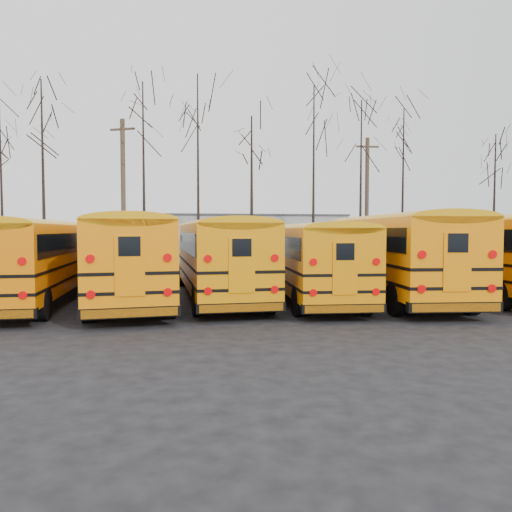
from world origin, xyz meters
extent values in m
plane|color=black|center=(0.00, 0.00, 0.00)|extent=(120.00, 120.00, 0.00)
cube|color=gray|center=(0.00, 12.00, 1.00)|extent=(40.00, 0.04, 2.00)
cube|color=#AEAEA9|center=(2.00, 32.00, 2.00)|extent=(22.00, 8.00, 4.00)
cylinder|color=black|center=(-7.14, -0.79, 0.50)|extent=(0.28, 1.00, 1.00)
cylinder|color=black|center=(-9.41, 7.61, 0.50)|extent=(0.28, 1.00, 1.00)
cylinder|color=black|center=(-7.15, 7.61, 0.50)|extent=(0.28, 1.00, 1.00)
cube|color=orange|center=(-8.27, 2.46, 1.68)|extent=(2.51, 9.31, 2.35)
cube|color=orange|center=(-8.28, 7.96, 1.00)|extent=(2.25, 1.70, 1.00)
cube|color=black|center=(-8.27, 2.26, 2.20)|extent=(2.55, 8.31, 0.70)
cube|color=black|center=(-8.27, 3.31, 0.95)|extent=(2.54, 11.03, 0.09)
cube|color=black|center=(-8.27, 3.31, 1.45)|extent=(2.54, 11.03, 0.09)
cube|color=black|center=(-8.28, 8.76, 0.45)|extent=(2.40, 0.20, 0.26)
cylinder|color=#B20505|center=(-7.32, -2.21, 0.95)|extent=(0.22, 0.04, 0.22)
cylinder|color=#B20505|center=(-7.32, -2.21, 1.85)|extent=(0.22, 0.04, 0.22)
cylinder|color=black|center=(-5.84, -1.25, 0.52)|extent=(0.38, 1.06, 1.04)
cylinder|color=black|center=(-3.50, -1.04, 0.52)|extent=(0.38, 1.06, 1.04)
cylinder|color=black|center=(-6.61, 7.46, 0.52)|extent=(0.38, 1.06, 1.04)
cylinder|color=black|center=(-4.27, 7.67, 0.52)|extent=(0.38, 1.06, 1.04)
cube|color=orange|center=(-4.97, 2.22, 1.74)|extent=(3.44, 9.87, 2.45)
cube|color=orange|center=(-5.47, 7.93, 1.04)|extent=(2.49, 1.97, 1.04)
cube|color=black|center=(-4.95, 2.02, 2.29)|extent=(3.39, 8.84, 0.73)
cube|color=black|center=(-5.05, 3.11, 0.99)|extent=(3.63, 11.66, 0.09)
cube|color=black|center=(-5.05, 3.11, 1.51)|extent=(3.63, 11.66, 0.09)
cube|color=black|center=(-4.55, -2.50, 0.47)|extent=(2.67, 0.46, 0.29)
cube|color=black|center=(-5.55, 8.76, 0.47)|extent=(2.51, 0.43, 0.27)
cube|color=orange|center=(-4.54, -2.61, 1.72)|extent=(0.78, 0.11, 1.61)
cylinder|color=#B20505|center=(-5.53, -2.71, 0.99)|extent=(0.23, 0.06, 0.23)
cylinder|color=#B20505|center=(-3.56, -2.53, 0.99)|extent=(0.23, 0.06, 0.23)
cylinder|color=#B20505|center=(-5.53, -2.71, 1.93)|extent=(0.23, 0.06, 0.23)
cylinder|color=#B20505|center=(-3.56, -2.53, 1.93)|extent=(0.23, 0.06, 0.23)
cylinder|color=black|center=(-2.67, -0.80, 0.50)|extent=(0.31, 1.02, 1.01)
cylinder|color=black|center=(-0.39, -0.74, 0.50)|extent=(0.31, 1.02, 1.01)
cylinder|color=black|center=(-2.90, 7.68, 0.50)|extent=(0.31, 1.02, 1.01)
cylinder|color=black|center=(-0.62, 7.74, 0.50)|extent=(0.31, 1.02, 1.01)
cube|color=orange|center=(-1.62, 2.51, 1.69)|extent=(2.78, 9.46, 2.37)
cube|color=orange|center=(-1.77, 8.07, 1.01)|extent=(2.32, 1.78, 1.01)
cube|color=black|center=(-1.61, 2.31, 2.22)|extent=(2.80, 8.45, 0.71)
cube|color=black|center=(-1.64, 3.37, 0.96)|extent=(2.86, 11.20, 0.09)
cube|color=black|center=(-1.64, 3.37, 1.46)|extent=(2.86, 11.20, 0.09)
cube|color=black|center=(-1.49, -2.08, 0.45)|extent=(2.59, 0.29, 0.28)
cube|color=black|center=(-1.79, 8.87, 0.45)|extent=(2.43, 0.27, 0.26)
cube|color=orange|center=(-1.49, -2.19, 1.67)|extent=(0.76, 0.06, 1.57)
cylinder|color=#B20505|center=(-2.45, -2.23, 0.96)|extent=(0.22, 0.05, 0.22)
cylinder|color=#B20505|center=(-0.53, -2.17, 0.96)|extent=(0.22, 0.05, 0.22)
cylinder|color=#B20505|center=(-2.45, -2.23, 1.87)|extent=(0.22, 0.05, 0.22)
cylinder|color=#B20505|center=(-0.53, -2.17, 1.87)|extent=(0.22, 0.05, 0.22)
cylinder|color=black|center=(0.39, -1.33, 0.48)|extent=(0.34, 0.97, 0.96)
cylinder|color=black|center=(2.55, -1.48, 0.48)|extent=(0.34, 0.97, 0.96)
cylinder|color=black|center=(0.97, 6.70, 0.48)|extent=(0.34, 0.97, 0.96)
cylinder|color=black|center=(3.13, 6.54, 0.48)|extent=(0.34, 0.97, 0.96)
cube|color=orange|center=(1.69, 1.70, 1.60)|extent=(3.02, 9.06, 2.25)
cube|color=orange|center=(2.07, 6.95, 0.96)|extent=(2.27, 1.78, 0.96)
cube|color=black|center=(1.68, 1.51, 2.11)|extent=(2.99, 8.10, 0.67)
cube|color=black|center=(1.75, 2.51, 0.91)|extent=(3.17, 10.70, 0.09)
cube|color=black|center=(1.75, 2.51, 1.39)|extent=(3.17, 10.70, 0.09)
cube|color=black|center=(1.38, -2.65, 0.43)|extent=(2.46, 0.39, 0.27)
cube|color=black|center=(2.13, 7.72, 0.43)|extent=(2.31, 0.36, 0.25)
cube|color=orange|center=(1.38, -2.75, 1.58)|extent=(0.72, 0.09, 1.48)
cylinder|color=#B20505|center=(0.47, -2.70, 0.91)|extent=(0.21, 0.05, 0.21)
cylinder|color=#B20505|center=(2.28, -2.83, 0.91)|extent=(0.21, 0.05, 0.21)
cylinder|color=#B20505|center=(0.47, -2.70, 1.77)|extent=(0.21, 0.05, 0.21)
cylinder|color=#B20505|center=(2.28, -2.83, 1.77)|extent=(0.21, 0.05, 0.21)
cylinder|color=black|center=(3.40, -1.75, 0.54)|extent=(0.41, 1.10, 1.07)
cylinder|color=black|center=(5.81, -2.00, 0.54)|extent=(0.41, 1.10, 1.07)
cylinder|color=black|center=(4.32, 7.22, 0.54)|extent=(0.41, 1.10, 1.07)
cylinder|color=black|center=(6.74, 6.97, 0.54)|extent=(0.41, 1.10, 1.07)
cube|color=orange|center=(4.96, 1.60, 1.80)|extent=(3.69, 10.20, 2.52)
cube|color=orange|center=(5.57, 7.47, 1.07)|extent=(2.59, 2.06, 1.07)
cube|color=black|center=(4.94, 1.38, 2.36)|extent=(3.63, 9.14, 0.75)
cube|color=black|center=(5.06, 2.50, 1.02)|extent=(3.91, 12.04, 0.10)
cube|color=black|center=(5.06, 2.50, 1.56)|extent=(3.91, 12.04, 0.10)
cube|color=black|center=(4.46, -3.26, 0.48)|extent=(2.76, 0.52, 0.30)
cube|color=black|center=(5.66, 8.32, 0.48)|extent=(2.58, 0.48, 0.28)
cube|color=orange|center=(4.45, -3.38, 1.77)|extent=(0.81, 0.13, 1.66)
cylinder|color=#B20505|center=(3.44, -3.28, 1.02)|extent=(0.24, 0.07, 0.24)
cylinder|color=#B20505|center=(5.46, -3.49, 1.02)|extent=(0.24, 0.07, 0.24)
cylinder|color=#B20505|center=(3.44, -3.28, 1.99)|extent=(0.24, 0.07, 0.24)
cylinder|color=#B20505|center=(5.46, -3.49, 1.99)|extent=(0.24, 0.07, 0.24)
cylinder|color=black|center=(7.30, -1.39, 0.53)|extent=(0.30, 1.06, 1.05)
cylinder|color=black|center=(7.33, 7.47, 0.53)|extent=(0.30, 1.06, 1.05)
cylinder|color=black|center=(9.72, 7.46, 0.53)|extent=(0.30, 1.06, 1.05)
cube|color=orange|center=(8.51, 2.03, 1.77)|extent=(2.67, 9.81, 2.48)
cube|color=orange|center=(8.52, 7.83, 1.05)|extent=(2.38, 1.80, 1.05)
cube|color=black|center=(8.50, 1.82, 2.32)|extent=(2.71, 8.76, 0.74)
cube|color=black|center=(8.51, 2.93, 1.00)|extent=(2.71, 11.63, 0.09)
cube|color=black|center=(8.51, 2.93, 1.53)|extent=(2.71, 11.63, 0.09)
cube|color=black|center=(8.53, 8.68, 0.47)|extent=(2.53, 0.22, 0.27)
cylinder|color=#4E3D2C|center=(-6.43, 18.04, 4.98)|extent=(0.31, 0.31, 9.95)
cube|color=#4E3D2C|center=(-6.43, 18.04, 9.29)|extent=(1.66, 0.86, 0.13)
cylinder|color=#483629|center=(10.20, 17.04, 4.54)|extent=(0.28, 0.28, 9.07)
cube|color=#483629|center=(10.20, 17.04, 8.47)|extent=(1.62, 0.22, 0.12)
cone|color=black|center=(-13.53, 16.68, 5.19)|extent=(0.26, 0.26, 10.37)
cone|color=black|center=(-11.16, 16.88, 5.97)|extent=(0.26, 0.26, 11.95)
cone|color=black|center=(-5.03, 16.63, 6.02)|extent=(0.26, 0.26, 12.05)
cone|color=black|center=(-1.62, 15.91, 6.25)|extent=(0.26, 0.26, 12.51)
cone|color=black|center=(1.89, 16.27, 5.04)|extent=(0.26, 0.26, 10.09)
cone|color=black|center=(5.85, 15.46, 6.04)|extent=(0.26, 0.26, 12.09)
cone|color=black|center=(9.05, 15.32, 5.60)|extent=(0.26, 0.26, 11.20)
cone|color=black|center=(13.07, 17.40, 5.65)|extent=(0.26, 0.26, 11.30)
cone|color=black|center=(18.72, 15.10, 4.63)|extent=(0.26, 0.26, 9.27)
camera|label=1|loc=(-3.53, -16.12, 2.67)|focal=35.00mm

